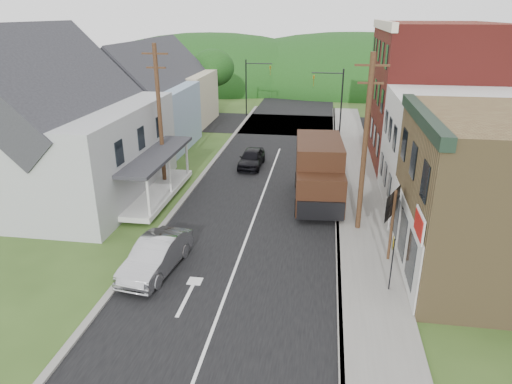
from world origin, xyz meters
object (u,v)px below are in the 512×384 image
at_px(delivery_van, 319,172).
at_px(silver_sedan, 156,256).
at_px(warning_sign, 392,255).
at_px(dark_sedan, 252,158).
at_px(route_sign_cluster, 392,215).

bearing_deg(delivery_van, silver_sedan, -130.71).
bearing_deg(warning_sign, silver_sedan, -173.24).
relative_size(dark_sedan, delivery_van, 0.58).
height_order(silver_sedan, delivery_van, delivery_van).
bearing_deg(dark_sedan, warning_sign, -60.10).
bearing_deg(dark_sedan, silver_sedan, -95.14).
xyz_separation_m(dark_sedan, warning_sign, (8.10, -15.14, 1.05)).
distance_m(dark_sedan, delivery_van, 7.82).
relative_size(silver_sedan, route_sign_cluster, 1.35).
distance_m(dark_sedan, warning_sign, 17.20).
height_order(route_sign_cluster, warning_sign, route_sign_cluster).
bearing_deg(route_sign_cluster, delivery_van, 141.04).
bearing_deg(warning_sign, route_sign_cluster, 92.48).
bearing_deg(delivery_van, warning_sign, -75.17).
relative_size(silver_sedan, warning_sign, 1.86).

